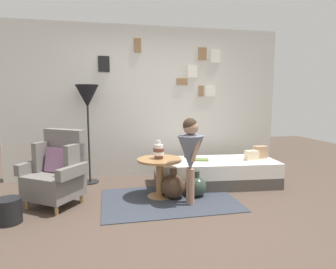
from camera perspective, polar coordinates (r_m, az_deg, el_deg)
The scene contains 15 objects.
ground_plane at distance 3.52m, azimuth 0.85°, elevation -15.95°, with size 12.00×12.00×0.00m, color #4C3D33.
gallery_wall at distance 5.15m, azimuth -3.93°, elevation 6.38°, with size 4.80×0.12×2.60m.
rug at distance 4.04m, azimuth 0.18°, elevation -12.73°, with size 1.79×1.24×0.01m, color #333842.
armchair at distance 4.05m, azimuth -20.92°, elevation -6.75°, with size 0.90×0.85×0.97m.
daybed at distance 4.71m, azimuth 9.30°, elevation -7.39°, with size 1.96×0.96×0.40m.
pillow_head at distance 4.97m, azimuth 17.71°, elevation -3.32°, with size 0.21×0.12×0.20m, color tan.
pillow_mid at distance 4.80m, azimuth 16.15°, elevation -3.94°, with size 0.20×0.12×0.15m, color beige.
side_table at distance 4.04m, azimuth -1.66°, elevation -6.86°, with size 0.62×0.62×0.55m.
vase_striped at distance 3.99m, azimuth -1.85°, elevation -3.29°, with size 0.15×0.15×0.26m.
floor_lamp at distance 4.78m, azimuth -15.60°, elevation 6.57°, with size 0.37×0.37×1.59m.
person_child at distance 3.72m, azimuth 4.46°, elevation -3.00°, with size 0.34×0.34×1.13m.
book_on_daybed at distance 4.61m, azimuth 6.61°, elevation -4.92°, with size 0.22×0.16×0.03m, color olive.
demijohn_near at distance 4.05m, azimuth 1.10°, elevation -10.11°, with size 0.34×0.34×0.43m.
demijohn_far at distance 4.15m, azimuth 5.65°, elevation -10.12°, with size 0.28×0.28×0.37m.
magazine_basket at distance 3.76m, azimuth -28.92°, elevation -13.03°, with size 0.28×0.28×0.28m, color black.
Camera 1 is at (-0.72, -3.15, 1.39)m, focal length 30.96 mm.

